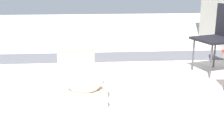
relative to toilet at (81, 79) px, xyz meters
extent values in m
plane|color=beige|center=(-0.29, -0.23, -0.22)|extent=(14.00, 14.00, 0.00)
cube|color=#4C4C51|center=(-1.67, 0.27, -0.21)|extent=(0.56, 8.00, 0.01)
cube|color=beige|center=(0.00, 0.00, -0.14)|extent=(0.66, 0.48, 0.17)
ellipsoid|color=beige|center=(0.09, 0.02, 0.04)|extent=(0.51, 0.46, 0.28)
cylinder|color=beige|center=(0.09, 0.02, 0.10)|extent=(0.47, 0.47, 0.03)
cube|color=beige|center=(-0.21, -0.05, 0.10)|extent=(0.26, 0.37, 0.30)
cube|color=beige|center=(-0.21, -0.05, 0.27)|extent=(0.29, 0.40, 0.04)
cylinder|color=silver|center=(-0.23, 0.03, 0.29)|extent=(0.02, 0.02, 0.01)
cube|color=black|center=(-0.80, 1.62, 0.20)|extent=(0.55, 0.55, 0.03)
cylinder|color=#38383D|center=(-0.59, 1.51, -0.02)|extent=(0.02, 0.02, 0.40)
cylinder|color=#38383D|center=(-0.91, 1.41, -0.02)|extent=(0.02, 0.02, 0.40)
cylinder|color=#38383D|center=(-1.01, 1.73, -0.02)|extent=(0.02, 0.02, 0.40)
camera|label=1|loc=(2.84, 0.07, 0.93)|focal=50.00mm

